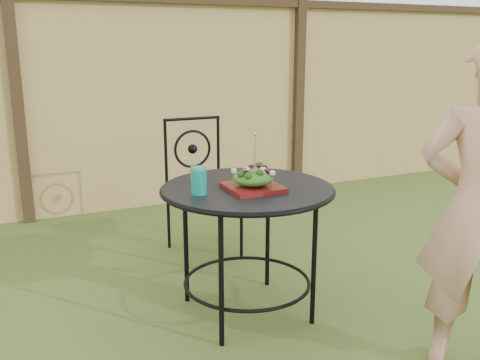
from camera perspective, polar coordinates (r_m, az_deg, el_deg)
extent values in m
plane|color=#294516|center=(3.24, 5.32, -12.44)|extent=(60.00, 60.00, 0.00)
cube|color=#DCB76C|center=(4.95, -7.27, 7.74)|extent=(8.00, 0.05, 1.80)
cube|color=black|center=(4.68, -22.59, 7.02)|extent=(0.09, 0.09, 1.90)
cube|color=black|center=(5.43, 6.24, 8.86)|extent=(0.09, 0.09, 1.90)
cylinder|color=black|center=(2.82, 0.79, -0.88)|extent=(0.90, 0.90, 0.02)
torus|color=black|center=(2.82, 0.79, -0.99)|extent=(0.92, 0.92, 0.02)
torus|color=black|center=(3.00, 0.76, -10.79)|extent=(0.70, 0.70, 0.02)
cylinder|color=black|center=(3.26, 2.97, -5.44)|extent=(0.03, 0.03, 0.71)
cylinder|color=black|center=(3.07, -5.80, -6.78)|extent=(0.03, 0.03, 0.71)
cylinder|color=black|center=(2.61, -2.02, -10.56)|extent=(0.03, 0.03, 0.71)
cylinder|color=black|center=(2.84, 7.90, -8.63)|extent=(0.03, 0.03, 0.71)
cube|color=black|center=(3.74, -3.92, -1.31)|extent=(0.46, 0.46, 0.03)
cylinder|color=black|center=(3.83, -5.16, 6.54)|extent=(0.42, 0.02, 0.02)
torus|color=black|center=(3.87, -5.09, 3.31)|extent=(0.28, 0.02, 0.28)
cylinder|color=black|center=(3.57, -5.73, -6.03)|extent=(0.02, 0.02, 0.44)
cylinder|color=black|center=(3.70, 0.15, -5.17)|extent=(0.02, 0.02, 0.44)
cylinder|color=black|center=(3.93, -7.63, -4.16)|extent=(0.02, 0.02, 0.44)
cylinder|color=black|center=(4.05, -2.22, -3.46)|extent=(0.02, 0.02, 0.44)
cylinder|color=black|center=(3.81, -7.91, 2.76)|extent=(0.02, 0.02, 0.50)
cylinder|color=black|center=(3.94, -2.34, 3.26)|extent=(0.02, 0.02, 0.50)
cube|color=#510B12|center=(2.75, 1.40, -0.81)|extent=(0.27, 0.27, 0.02)
ellipsoid|color=#235614|center=(2.74, 1.41, 0.24)|extent=(0.21, 0.21, 0.08)
cylinder|color=silver|center=(2.71, 1.62, 2.93)|extent=(0.01, 0.01, 0.18)
cylinder|color=#0C9080|center=(2.66, -4.43, -0.06)|extent=(0.08, 0.08, 0.14)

